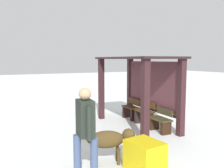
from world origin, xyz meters
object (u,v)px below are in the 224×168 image
at_px(grit_bin, 145,156).
at_px(person_walking, 85,126).
at_px(bench_left_inside, 131,111).
at_px(dog, 110,139).
at_px(bench_center_inside, 144,115).
at_px(bench_right_inside, 160,122).
at_px(bus_shelter, 142,78).

bearing_deg(grit_bin, person_walking, -101.59).
relative_size(bench_left_inside, dog, 0.69).
xyz_separation_m(bench_center_inside, bench_right_inside, (0.86, 0.00, -0.03)).
bearing_deg(bus_shelter, bench_center_inside, 90.00).
distance_m(bus_shelter, bench_left_inside, 1.53).
distance_m(person_walking, dog, 0.93).
distance_m(bench_center_inside, person_walking, 4.00).
height_order(bus_shelter, grit_bin, bus_shelter).
bearing_deg(bench_left_inside, person_walking, -41.51).
bearing_deg(bus_shelter, grit_bin, -32.45).
relative_size(bench_center_inside, person_walking, 0.46).
distance_m(bench_center_inside, grit_bin, 3.35).
relative_size(bench_left_inside, person_walking, 0.45).
bearing_deg(dog, bench_right_inside, 119.04).
bearing_deg(bus_shelter, bench_left_inside, 172.69).
bearing_deg(person_walking, bus_shelter, 131.22).
bearing_deg(bus_shelter, bench_right_inside, 7.33).
bearing_deg(person_walking, dog, 119.46).
bearing_deg(grit_bin, bus_shelter, 147.55).
distance_m(dog, grit_bin, 0.80).
bearing_deg(bench_center_inside, dog, -47.15).
distance_m(bus_shelter, bench_center_inside, 1.25).
height_order(bus_shelter, person_walking, bus_shelter).
relative_size(bus_shelter, grit_bin, 4.53).
relative_size(bus_shelter, bench_right_inside, 4.16).
relative_size(bench_left_inside, bench_right_inside, 1.00).
bearing_deg(bench_center_inside, bus_shelter, -90.00).
bearing_deg(bench_center_inside, person_walking, -49.84).
height_order(bench_center_inside, dog, bench_center_inside).
height_order(bus_shelter, dog, bus_shelter).
height_order(bus_shelter, bench_center_inside, bus_shelter).
height_order(bench_left_inside, grit_bin, bench_left_inside).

